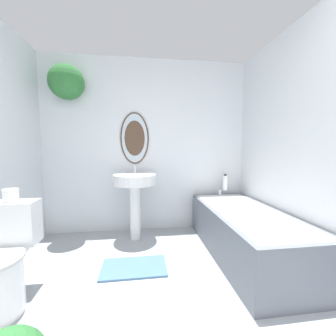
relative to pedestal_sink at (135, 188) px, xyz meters
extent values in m
cube|color=silver|center=(0.19, 0.34, 0.53)|extent=(2.93, 0.06, 2.40)
ellipsoid|color=#4C3828|center=(0.00, 0.29, 0.64)|extent=(0.39, 0.02, 0.71)
ellipsoid|color=silver|center=(0.00, 0.29, 0.64)|extent=(0.35, 0.01, 0.67)
cylinder|color=#9E6042|center=(-0.83, 0.18, 1.42)|extent=(0.19, 0.19, 0.11)
sphere|color=#2D6B33|center=(-0.83, 0.18, 1.33)|extent=(0.43, 0.43, 0.43)
cube|color=silver|center=(1.62, -1.01, 0.53)|extent=(0.06, 2.77, 2.40)
cube|color=white|center=(-0.96, -0.85, -0.10)|extent=(0.38, 0.18, 0.35)
cylinder|color=white|center=(0.00, 0.00, -0.31)|extent=(0.13, 0.13, 0.72)
cylinder|color=white|center=(0.00, 0.00, 0.11)|extent=(0.54, 0.54, 0.13)
cylinder|color=silver|center=(0.00, 0.15, 0.22)|extent=(0.02, 0.02, 0.10)
cube|color=slate|center=(1.20, -0.57, -0.42)|extent=(0.74, 1.67, 0.50)
cube|color=white|center=(1.20, -0.57, -0.19)|extent=(0.64, 1.57, 0.04)
cylinder|color=silver|center=(1.20, 0.16, -0.13)|extent=(0.04, 0.04, 0.08)
cylinder|color=white|center=(1.28, 0.18, 0.01)|extent=(0.07, 0.07, 0.20)
cylinder|color=black|center=(1.28, 0.18, 0.12)|extent=(0.04, 0.04, 0.02)
cube|color=#4C7093|center=(0.00, -0.68, -0.66)|extent=(0.63, 0.37, 0.02)
cylinder|color=white|center=(-0.96, -0.85, 0.13)|extent=(0.11, 0.11, 0.10)
camera|label=1|loc=(0.07, -2.62, 0.49)|focal=22.00mm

